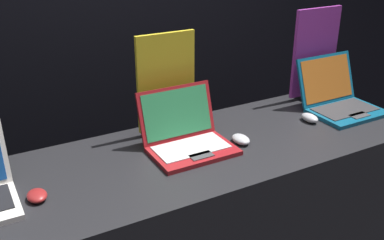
# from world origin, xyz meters

# --- Properties ---
(wall_back) EXTENTS (8.00, 0.05, 2.80)m
(wall_back) POSITION_xyz_m (0.00, 1.52, 1.40)
(wall_back) COLOR black
(wall_back) RESTS_ON ground_plane
(mouse_front) EXTENTS (0.07, 0.09, 0.03)m
(mouse_front) POSITION_xyz_m (-0.66, 0.30, 1.01)
(mouse_front) COLOR maroon
(mouse_front) RESTS_ON display_counter
(laptop_middle) EXTENTS (0.36, 0.31, 0.25)m
(laptop_middle) POSITION_xyz_m (-0.00, 0.39, 1.05)
(laptop_middle) COLOR maroon
(laptop_middle) RESTS_ON display_counter
(mouse_middle) EXTENTS (0.07, 0.10, 0.04)m
(mouse_middle) POSITION_xyz_m (0.23, 0.31, 1.01)
(mouse_middle) COLOR #B2B2B7
(mouse_middle) RESTS_ON display_counter
(promo_stand_middle) EXTENTS (0.28, 0.07, 0.47)m
(promo_stand_middle) POSITION_xyz_m (-0.00, 0.58, 1.22)
(promo_stand_middle) COLOR black
(promo_stand_middle) RESTS_ON display_counter
(laptop_back) EXTENTS (0.36, 0.35, 0.26)m
(laptop_back) POSITION_xyz_m (0.90, 0.39, 1.05)
(laptop_back) COLOR #0F5170
(laptop_back) RESTS_ON display_counter
(mouse_back) EXTENTS (0.06, 0.10, 0.04)m
(mouse_back) POSITION_xyz_m (0.67, 0.34, 1.01)
(mouse_back) COLOR #B2B2B7
(mouse_back) RESTS_ON display_counter
(promo_stand_back) EXTENTS (0.30, 0.07, 0.50)m
(promo_stand_back) POSITION_xyz_m (0.90, 0.59, 1.23)
(promo_stand_back) COLOR black
(promo_stand_back) RESTS_ON display_counter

